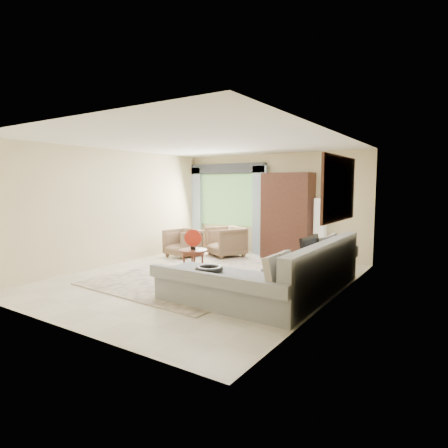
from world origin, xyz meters
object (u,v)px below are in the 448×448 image
Objects in this scene: potted_plant at (204,240)px; armoire at (288,216)px; coffee_table at (193,263)px; floor_lamp at (320,230)px; armchair_left at (183,243)px; tv_screen at (311,250)px; armchair_right at (226,242)px; sectional_sofa at (285,279)px.

armoire is at bearing 1.33° from potted_plant.
floor_lamp is (1.59, 2.78, 0.46)m from coffee_table.
armchair_left is at bearing -79.18° from potted_plant.
tv_screen is at bearing -74.41° from floor_lamp.
tv_screen is at bearing -58.51° from armoire.
armchair_left is 3.36m from floor_lamp.
armchair_right is at bearing -157.44° from armoire.
armoire is 1.40× the size of floor_lamp.
potted_plant is 0.35× the size of floor_lamp.
coffee_table is (-2.02, 0.17, 0.01)m from sectional_sofa.
armchair_right is 1.67m from armoire.
sectional_sofa reaches higher than potted_plant.
potted_plant is 2.62m from armoire.
armoire is at bearing 38.78° from armchair_left.
armchair_left is at bearing -151.57° from armoire.
armoire is (2.50, 0.06, 0.79)m from potted_plant.
armoire reaches higher than potted_plant.
potted_plant is (-4.00, 2.39, -0.46)m from tv_screen.
floor_lamp is at bearing 44.49° from armchair_right.
armoire is at bearing 113.06° from sectional_sofa.
floor_lamp is (2.21, 0.65, 0.37)m from armchair_right.
floor_lamp is (3.07, 1.29, 0.40)m from armchair_left.
armchair_right is 1.21m from potted_plant.
potted_plant is at bearing 122.60° from coffee_table.
coffee_table is at bearing -57.40° from potted_plant.
sectional_sofa is 2.03m from coffee_table.
potted_plant is 3.33m from floor_lamp.
armchair_right is at bearing 106.14° from coffee_table.
armchair_left is 1.20m from potted_plant.
sectional_sofa is 3.51m from armchair_right.
coffee_table is at bearing -34.90° from armchair_left.
sectional_sofa is at bearing -66.94° from armoire.
floor_lamp is (-0.70, 2.51, 0.03)m from tv_screen.
tv_screen reaches higher than potted_plant.
coffee_table is 3.17m from potted_plant.
sectional_sofa is at bearing -120.73° from tv_screen.
sectional_sofa is at bearing -37.28° from potted_plant.
coffee_table is 0.26× the size of armoire.
floor_lamp reaches higher than sectional_sofa.
armchair_left is at bearing -157.22° from floor_lamp.
coffee_table is 2.94m from armoire.
armchair_right is at bearing 47.11° from armchair_left.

